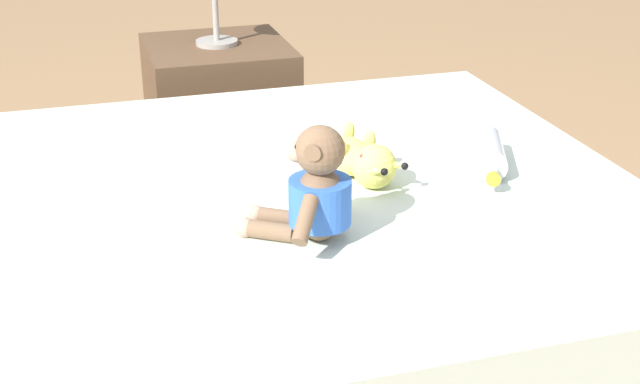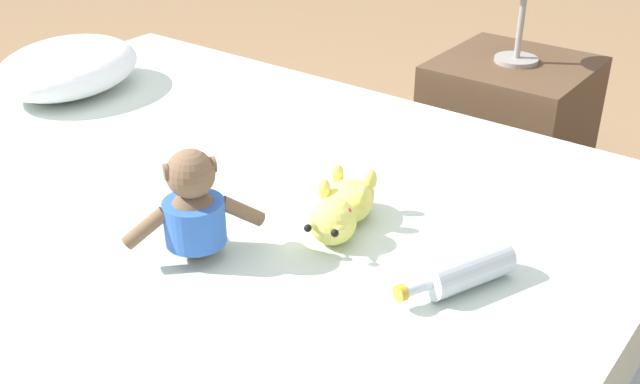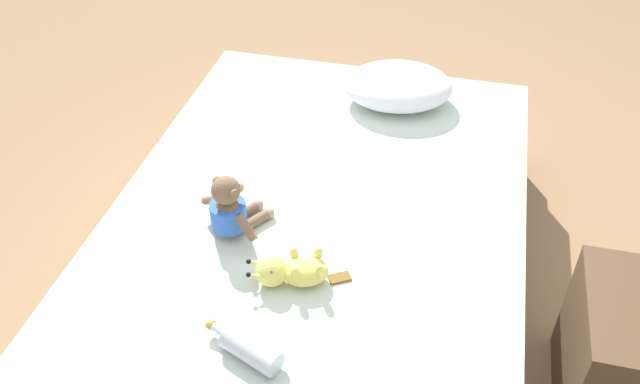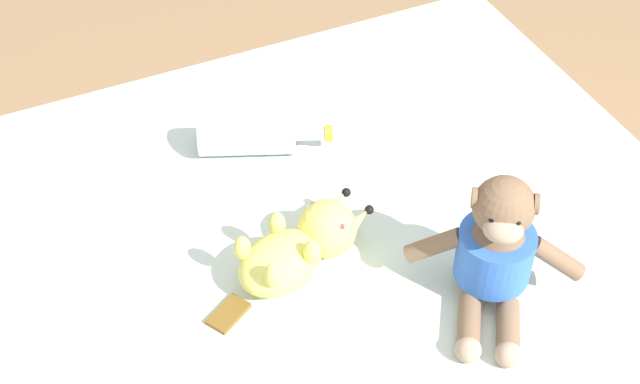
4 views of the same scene
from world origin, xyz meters
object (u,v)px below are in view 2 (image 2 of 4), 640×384
pillow (68,67)px  nightstand (507,131)px  plush_monkey (193,212)px  glass_bottle (464,269)px  bed (215,256)px  plush_yellow_creature (341,208)px

pillow → nightstand: pillow is taller
plush_monkey → nightstand: (1.38, -0.07, -0.30)m
glass_bottle → nightstand: size_ratio=0.52×
plush_monkey → nightstand: 1.42m
pillow → glass_bottle: bearing=-97.8°
bed → nightstand: nightstand is taller
plush_monkey → nightstand: plush_monkey is taller
plush_yellow_creature → pillow: bearing=81.8°
nightstand → plush_monkey: bearing=177.2°
glass_bottle → plush_monkey: bearing=114.6°
plush_yellow_creature → nightstand: 1.16m
plush_yellow_creature → bed: bearing=90.2°
pillow → plush_yellow_creature: size_ratio=1.61×
plush_monkey → glass_bottle: 0.54m
pillow → plush_yellow_creature: 1.14m
bed → nightstand: (1.13, -0.28, 0.02)m
plush_monkey → nightstand: bearing=-2.8°
bed → plush_yellow_creature: 0.48m
plush_monkey → pillow: bearing=66.3°
bed → pillow: bearing=77.5°
bed → glass_bottle: glass_bottle is taller
pillow → plush_monkey: plush_monkey is taller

